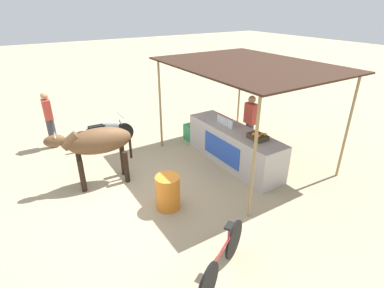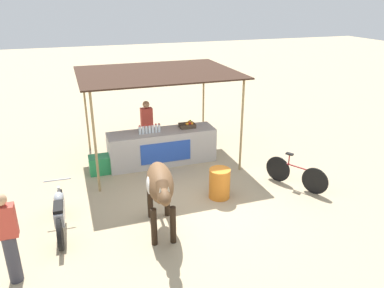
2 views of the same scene
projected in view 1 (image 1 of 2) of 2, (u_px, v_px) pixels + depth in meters
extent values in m
plane|color=tan|center=(159.00, 187.00, 6.93)|extent=(60.00, 60.00, 0.00)
cube|color=#B2ADA8|center=(234.00, 146.00, 7.78)|extent=(3.00, 0.80, 0.96)
cube|color=#264CB2|center=(221.00, 150.00, 7.58)|extent=(1.40, 0.02, 0.58)
cube|color=#382319|center=(249.00, 65.00, 7.04)|extent=(4.20, 3.20, 0.04)
cylinder|color=#997F51|center=(160.00, 105.00, 8.34)|extent=(0.06, 0.06, 2.54)
cylinder|color=#997F51|center=(254.00, 160.00, 5.45)|extent=(0.06, 0.06, 2.54)
cylinder|color=#997F51|center=(240.00, 90.00, 9.72)|extent=(0.06, 0.06, 2.54)
cylinder|color=#997F51|center=(348.00, 128.00, 6.84)|extent=(0.06, 0.06, 2.54)
cylinder|color=silver|center=(219.00, 118.00, 7.98)|extent=(0.07, 0.07, 0.22)
cylinder|color=red|center=(219.00, 114.00, 7.92)|extent=(0.04, 0.04, 0.03)
cylinder|color=silver|center=(221.00, 119.00, 7.91)|extent=(0.07, 0.07, 0.22)
cylinder|color=red|center=(221.00, 115.00, 7.85)|extent=(0.04, 0.04, 0.03)
cylinder|color=silver|center=(223.00, 120.00, 7.84)|extent=(0.07, 0.07, 0.22)
cylinder|color=red|center=(223.00, 116.00, 7.79)|extent=(0.04, 0.04, 0.03)
cylinder|color=silver|center=(225.00, 121.00, 7.77)|extent=(0.07, 0.07, 0.22)
cylinder|color=red|center=(225.00, 117.00, 7.72)|extent=(0.04, 0.04, 0.03)
cylinder|color=silver|center=(227.00, 122.00, 7.70)|extent=(0.07, 0.07, 0.22)
cylinder|color=red|center=(227.00, 118.00, 7.65)|extent=(0.04, 0.04, 0.03)
cylinder|color=silver|center=(229.00, 123.00, 7.63)|extent=(0.07, 0.07, 0.22)
cylinder|color=red|center=(229.00, 119.00, 7.58)|extent=(0.04, 0.04, 0.03)
cylinder|color=silver|center=(231.00, 124.00, 7.57)|extent=(0.07, 0.07, 0.22)
cylinder|color=red|center=(232.00, 120.00, 7.51)|extent=(0.04, 0.04, 0.03)
cube|color=#3F3326|center=(258.00, 137.00, 6.99)|extent=(0.44, 0.32, 0.12)
sphere|color=#B21E19|center=(257.00, 135.00, 6.88)|extent=(0.08, 0.08, 0.08)
sphere|color=orange|center=(262.00, 134.00, 6.92)|extent=(0.08, 0.08, 0.08)
sphere|color=orange|center=(254.00, 134.00, 6.94)|extent=(0.08, 0.08, 0.08)
sphere|color=orange|center=(258.00, 136.00, 6.82)|extent=(0.08, 0.08, 0.08)
sphere|color=#B21E19|center=(255.00, 134.00, 6.94)|extent=(0.08, 0.08, 0.08)
sphere|color=#B21E19|center=(259.00, 135.00, 6.85)|extent=(0.08, 0.08, 0.08)
sphere|color=orange|center=(254.00, 134.00, 6.93)|extent=(0.08, 0.08, 0.08)
sphere|color=orange|center=(259.00, 136.00, 6.84)|extent=(0.08, 0.08, 0.08)
sphere|color=#8CB22D|center=(265.00, 134.00, 6.90)|extent=(0.08, 0.08, 0.08)
cylinder|color=#383842|center=(249.00, 138.00, 8.35)|extent=(0.22, 0.22, 0.88)
cube|color=#BF3F33|center=(251.00, 113.00, 8.04)|extent=(0.34, 0.20, 0.56)
sphere|color=#A87A56|center=(252.00, 99.00, 7.88)|extent=(0.20, 0.20, 0.20)
cube|color=#268C4C|center=(194.00, 133.00, 9.17)|extent=(0.60, 0.44, 0.48)
cylinder|color=orange|center=(168.00, 192.00, 6.11)|extent=(0.50, 0.50, 0.72)
ellipsoid|color=brown|center=(100.00, 141.00, 6.65)|extent=(0.72, 1.46, 0.60)
cylinder|color=black|center=(82.00, 176.00, 6.62)|extent=(0.12, 0.12, 0.78)
cylinder|color=black|center=(81.00, 168.00, 6.92)|extent=(0.12, 0.12, 0.78)
cylinder|color=black|center=(126.00, 167.00, 6.97)|extent=(0.12, 0.12, 0.78)
cylinder|color=black|center=(123.00, 160.00, 7.27)|extent=(0.12, 0.12, 0.78)
cylinder|color=brown|center=(70.00, 141.00, 6.39)|extent=(0.30, 0.48, 0.41)
ellipsoid|color=brown|center=(55.00, 141.00, 6.25)|extent=(0.28, 0.47, 0.26)
cone|color=beige|center=(54.00, 136.00, 6.14)|extent=(0.05, 0.05, 0.10)
cone|color=beige|center=(54.00, 133.00, 6.26)|extent=(0.05, 0.05, 0.10)
cylinder|color=black|center=(130.00, 146.00, 7.01)|extent=(0.06, 0.06, 0.60)
ellipsoid|color=silver|center=(94.00, 138.00, 6.80)|extent=(0.16, 0.45, 0.32)
cylinder|color=black|center=(124.00, 133.00, 9.03)|extent=(0.10, 0.60, 0.60)
cylinder|color=black|center=(83.00, 141.00, 8.48)|extent=(0.10, 0.60, 0.60)
cube|color=#999EA5|center=(103.00, 131.00, 8.67)|extent=(0.20, 0.90, 0.28)
ellipsoid|color=#999EA5|center=(110.00, 125.00, 8.71)|extent=(0.21, 0.37, 0.20)
cube|color=black|center=(96.00, 127.00, 8.52)|extent=(0.19, 0.44, 0.10)
cylinder|color=#99999E|center=(120.00, 115.00, 8.76)|extent=(0.55, 0.05, 0.03)
cylinder|color=#99999E|center=(122.00, 127.00, 8.93)|extent=(0.06, 0.20, 0.49)
cylinder|color=black|center=(208.00, 285.00, 4.14)|extent=(0.36, 0.59, 0.66)
cylinder|color=black|center=(234.00, 239.00, 4.93)|extent=(0.36, 0.59, 0.66)
cylinder|color=maroon|center=(223.00, 249.00, 4.44)|extent=(0.45, 0.76, 0.04)
cylinder|color=maroon|center=(229.00, 234.00, 4.56)|extent=(0.03, 0.03, 0.28)
cube|color=black|center=(229.00, 226.00, 4.50)|extent=(0.18, 0.21, 0.04)
cylinder|color=#383842|center=(52.00, 133.00, 8.66)|extent=(0.22, 0.22, 0.88)
cube|color=#BF3F33|center=(47.00, 109.00, 8.35)|extent=(0.34, 0.20, 0.56)
sphere|color=tan|center=(44.00, 96.00, 8.18)|extent=(0.20, 0.20, 0.20)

